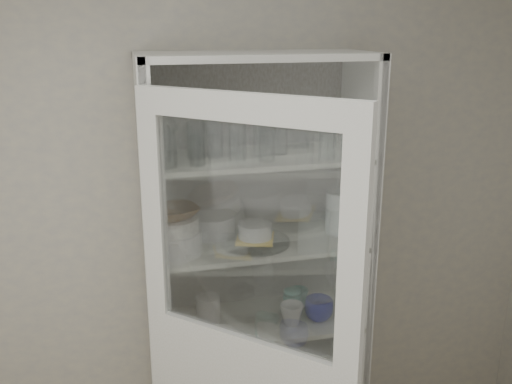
{
  "coord_description": "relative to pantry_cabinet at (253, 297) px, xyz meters",
  "views": [
    {
      "loc": [
        -0.4,
        -1.09,
        2.22
      ],
      "look_at": [
        0.2,
        1.27,
        1.49
      ],
      "focal_mm": 40.0,
      "sensor_mm": 36.0,
      "label": 1
    }
  ],
  "objects": [
    {
      "name": "yellow_trivet",
      "position": [
        -0.02,
        -0.1,
        0.34
      ],
      "size": [
        0.21,
        0.21,
        0.01
      ],
      "primitive_type": "cube",
      "rotation": [
        0.0,
        0.0,
        -0.32
      ],
      "color": "yellow",
      "rests_on": "glass_platter"
    },
    {
      "name": "goblet_1",
      "position": [
        -0.18,
        0.01,
        0.8
      ],
      "size": [
        0.07,
        0.07,
        0.17
      ],
      "primitive_type": null,
      "color": "silver",
      "rests_on": "shelf_glass"
    },
    {
      "name": "goblet_2",
      "position": [
        0.19,
        0.04,
        0.81
      ],
      "size": [
        0.08,
        0.08,
        0.17
      ],
      "primitive_type": null,
      "color": "silver",
      "rests_on": "shelf_glass"
    },
    {
      "name": "goblet_0",
      "position": [
        -0.36,
        0.05,
        0.81
      ],
      "size": [
        0.08,
        0.08,
        0.18
      ],
      "primitive_type": null,
      "color": "silver",
      "rests_on": "shelf_glass"
    },
    {
      "name": "terracotta_bowl",
      "position": [
        -0.37,
        -0.13,
        0.51
      ],
      "size": [
        0.25,
        0.25,
        0.05
      ],
      "primitive_type": "imported",
      "rotation": [
        0.0,
        0.0,
        0.31
      ],
      "color": "brown",
      "rests_on": "cream_bowl"
    },
    {
      "name": "tumbler_0",
      "position": [
        -0.4,
        -0.2,
        0.8
      ],
      "size": [
        0.09,
        0.09,
        0.15
      ],
      "primitive_type": "cylinder",
      "rotation": [
        0.0,
        0.0,
        0.25
      ],
      "color": "silver",
      "rests_on": "shelf_glass"
    },
    {
      "name": "tumbler_6",
      "position": [
        0.41,
        -0.22,
        0.79
      ],
      "size": [
        0.08,
        0.08,
        0.15
      ],
      "primitive_type": "cylinder",
      "rotation": [
        0.0,
        0.0,
        0.04
      ],
      "color": "silver",
      "rests_on": "shelf_glass"
    },
    {
      "name": "tumbler_10",
      "position": [
        0.02,
        -0.09,
        0.79
      ],
      "size": [
        0.09,
        0.09,
        0.14
      ],
      "primitive_type": "cylinder",
      "rotation": [
        0.0,
        0.0,
        -0.35
      ],
      "color": "silver",
      "rests_on": "shelf_glass"
    },
    {
      "name": "glass_platter",
      "position": [
        -0.02,
        -0.1,
        0.33
      ],
      "size": [
        0.4,
        0.4,
        0.02
      ],
      "primitive_type": "cylinder",
      "rotation": [
        0.0,
        0.0,
        -0.3
      ],
      "color": "silver",
      "rests_on": "shelf_plates"
    },
    {
      "name": "tumbler_1",
      "position": [
        -0.28,
        -0.2,
        0.78
      ],
      "size": [
        0.08,
        0.08,
        0.12
      ],
      "primitive_type": "cylinder",
      "rotation": [
        0.0,
        0.0,
        -0.33
      ],
      "color": "silver",
      "rests_on": "shelf_glass"
    },
    {
      "name": "tumbler_5",
      "position": [
        0.38,
        -0.2,
        0.79
      ],
      "size": [
        0.08,
        0.08,
        0.14
      ],
      "primitive_type": "cylinder",
      "rotation": [
        0.0,
        0.0,
        -0.19
      ],
      "color": "silver",
      "rests_on": "shelf_glass"
    },
    {
      "name": "mug_teal",
      "position": [
        0.23,
        0.0,
        -0.03
      ],
      "size": [
        0.13,
        0.13,
        0.09
      ],
      "primitive_type": "imported",
      "rotation": [
        0.0,
        0.0,
        -0.37
      ],
      "color": "#2A726A",
      "rests_on": "shelf_mugs"
    },
    {
      "name": "tumbler_9",
      "position": [
        -0.26,
        -0.05,
        0.8
      ],
      "size": [
        0.1,
        0.1,
        0.16
      ],
      "primitive_type": "cylinder",
      "rotation": [
        0.0,
        0.0,
        0.42
      ],
      "color": "silver",
      "rests_on": "shelf_glass"
    },
    {
      "name": "tumbler_11",
      "position": [
        0.1,
        -0.07,
        0.8
      ],
      "size": [
        0.09,
        0.09,
        0.15
      ],
      "primitive_type": "cylinder",
      "rotation": [
        0.0,
        0.0,
        0.18
      ],
      "color": "silver",
      "rests_on": "shelf_glass"
    },
    {
      "name": "measuring_cups",
      "position": [
        -0.35,
        -0.15,
        -0.06
      ],
      "size": [
        0.11,
        0.11,
        0.04
      ],
      "primitive_type": "cylinder",
      "color": "#B6B6B6",
      "rests_on": "shelf_mugs"
    },
    {
      "name": "plate_stack_front",
      "position": [
        -0.37,
        -0.13,
        0.37
      ],
      "size": [
        0.23,
        0.23,
        0.1
      ],
      "primitive_type": "cylinder",
      "color": "silver",
      "rests_on": "shelf_plates"
    },
    {
      "name": "tumbler_8",
      "position": [
        -0.18,
        -0.06,
        0.79
      ],
      "size": [
        0.08,
        0.08,
        0.14
      ],
      "primitive_type": "cylinder",
      "rotation": [
        0.0,
        0.0,
        0.16
      ],
      "color": "silver",
      "rests_on": "shelf_glass"
    },
    {
      "name": "mug_blue",
      "position": [
        0.29,
        -0.15,
        -0.03
      ],
      "size": [
        0.16,
        0.16,
        0.11
      ],
      "primitive_type": "imported",
      "rotation": [
        0.0,
        0.0,
        0.22
      ],
      "color": "navy",
      "rests_on": "shelf_mugs"
    },
    {
      "name": "wall_back",
      "position": [
        -0.2,
        0.16,
        0.36
      ],
      "size": [
        3.6,
        0.02,
        2.6
      ],
      "primitive_type": "cube",
      "color": "#A5A29D",
      "rests_on": "ground"
    },
    {
      "name": "tumbler_2",
      "position": [
        0.02,
        -0.18,
        0.79
      ],
      "size": [
        0.08,
        0.08,
        0.14
      ],
      "primitive_type": "cylinder",
      "rotation": [
        0.0,
        0.0,
        -0.21
      ],
      "color": "silver",
      "rests_on": "shelf_glass"
    },
    {
      "name": "white_ramekin",
      "position": [
        -0.02,
        -0.1,
        0.38
      ],
      "size": [
        0.19,
        0.19,
        0.07
      ],
      "primitive_type": "cylinder",
      "rotation": [
        0.0,
        0.0,
        0.25
      ],
      "color": "silver",
      "rests_on": "yellow_trivet"
    },
    {
      "name": "white_canister",
      "position": [
        -0.23,
        -0.05,
        -0.01
      ],
      "size": [
        0.14,
        0.14,
        0.13
      ],
      "primitive_type": "cylinder",
      "rotation": [
        0.0,
        0.0,
        0.31
      ],
      "color": "silver",
      "rests_on": "shelf_mugs"
    },
    {
      "name": "tumbler_4",
      "position": [
        0.28,
        -0.2,
        0.8
      ],
      "size": [
        0.09,
        0.09,
        0.15
      ],
      "primitive_type": "cylinder",
      "rotation": [
        0.0,
        0.0,
        0.27
      ],
      "color": "silver",
      "rests_on": "shelf_glass"
    },
    {
      "name": "mug_white",
      "position": [
        0.15,
        -0.16,
        -0.03
      ],
      "size": [
        0.13,
        0.13,
        0.1
      ],
      "primitive_type": "imported",
      "rotation": [
        0.0,
        0.0,
        -0.23
      ],
      "color": "silver",
      "rests_on": "shelf_mugs"
    },
    {
      "name": "goblet_3",
      "position": [
        0.28,
        0.05,
        0.8
      ],
      "size": [
        0.07,
        0.07,
        0.16
      ],
      "primitive_type": null,
      "color": "silver",
      "rests_on": "shelf_glass"
    },
    {
      "name": "tin_box",
      "position": [
        0.31,
        -0.06,
        -0.45
      ],
      "size": [
        0.25,
        0.21,
        0.06
      ],
      "primitive_type": "cube",
      "rotation": [
        0.0,
        0.0,
        -0.38
      ],
      "color": "gray",
      "rests_on": "shelf_bot"
    },
    {
      "name": "plate_stack_back",
      "position": [
        -0.19,
        0.06,
        0.37
      ],
      "size": [
        0.23,
        0.23,
        0.1
      ],
      "primitive_type": "cylinder",
      "color": "silver",
      "rests_on": "shelf_plates"
    },
    {
      "name": "cream_bowl",
      "position": [
        -0.37,
        -0.13,
        0.45
      ],
      "size": [
        0.25,
        0.25,
        0.06
      ],
      "primitive_type": "cylinder",
      "rotation": [
        0.0,
        0.0,
        0.29
      ],
      "color": "silver",
      "rests_on": "plate_stack_front"
    },
    {
      "name": "tumbler_7",
      "position": [
        -0.41,
        -0.09,
        0.79
      ],
      "size": [
        0.08,
        0.08,
        0.15
      ],
      "primitive_type": "cylinder",
      "rotation": [
        0.0,
        0.0,
        0.07
      ],
      "color": "silver",
      "rests_on": "shelf_glass"
    },
    {
      "name": "grey_bowl_stack",
      "position": [
        0.41,
        -0.06,
        0.42
      ],
      "size": [
        0.14,
        0.14,
        0.2
      ],
      "primitive_type": "cylinder",
      "color": "silver",
      "rests_on": "shelf_plates"
    },
    {
      "name": "tumbler_3",
      "position": [
        -0.11,
        -0.17,
        0.8
      ],
      "size": [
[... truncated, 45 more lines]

